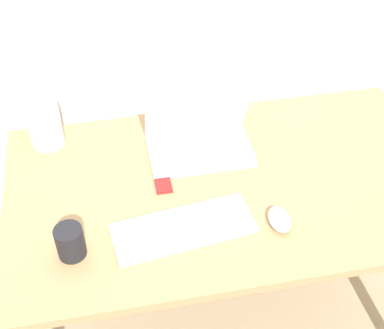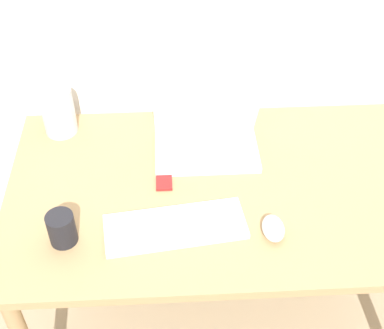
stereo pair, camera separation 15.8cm
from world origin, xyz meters
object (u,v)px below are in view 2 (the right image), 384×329
at_px(laptop, 206,138).
at_px(mp3_player, 164,183).
at_px(vase, 56,103).
at_px(mug, 62,229).
at_px(keyboard, 175,226).
at_px(mouse, 273,228).

bearing_deg(laptop, mp3_player, -132.39).
distance_m(vase, mug, 0.50).
xyz_separation_m(keyboard, vase, (-0.38, 0.46, 0.11)).
distance_m(laptop, mug, 0.56).
bearing_deg(mouse, vase, 143.05).
bearing_deg(keyboard, vase, 129.19).
bearing_deg(vase, mouse, -36.95).
xyz_separation_m(mouse, vase, (-0.65, 0.49, 0.10)).
relative_size(vase, mug, 2.46).
bearing_deg(mug, mp3_player, 36.11).
xyz_separation_m(mp3_player, mug, (-0.28, -0.21, 0.04)).
bearing_deg(keyboard, mp3_player, 98.99).
relative_size(vase, mp3_player, 3.81).
bearing_deg(laptop, mouse, -66.08).
bearing_deg(mp3_player, keyboard, -81.01).
relative_size(laptop, keyboard, 0.81).
height_order(vase, mp3_player, vase).
height_order(mp3_player, mug, mug).
height_order(mouse, mug, mug).
height_order(keyboard, mouse, mouse).
distance_m(laptop, mp3_player, 0.22).
relative_size(keyboard, mp3_player, 6.60).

